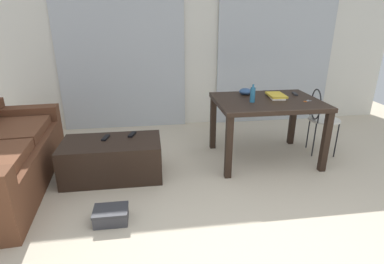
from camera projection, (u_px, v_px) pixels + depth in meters
name	position (u px, v px, depth m)	size (l,w,h in m)	color
ground_plane	(230.00, 180.00, 3.29)	(7.67, 7.67, 0.00)	beige
wall_back	(200.00, 40.00, 4.67)	(6.26, 0.10, 2.64)	silver
curtains	(201.00, 50.00, 4.64)	(4.28, 0.03, 2.37)	#B2B7BC
coffee_table	(113.00, 159.00, 3.31)	(1.05, 0.57, 0.42)	black
craft_table	(267.00, 108.00, 3.57)	(1.21, 0.92, 0.75)	black
wire_chair	(320.00, 114.00, 3.80)	(0.38, 0.41, 0.84)	silver
bottle_near	(253.00, 95.00, 3.41)	(0.06, 0.06, 0.20)	teal
bowl	(246.00, 91.00, 3.76)	(0.16, 0.16, 0.08)	#2D4C7A
book_stack	(276.00, 96.00, 3.63)	(0.20, 0.31, 0.04)	silver
tv_remote_on_table	(295.00, 94.00, 3.77)	(0.04, 0.15, 0.02)	#232326
scissors	(307.00, 101.00, 3.47)	(0.11, 0.08, 0.00)	#9EA0A5
tv_remote_primary	(132.00, 134.00, 3.40)	(0.05, 0.15, 0.02)	black
tv_remote_secondary	(106.00, 138.00, 3.31)	(0.05, 0.15, 0.02)	black
shoebox	(111.00, 215.00, 2.61)	(0.29, 0.22, 0.13)	#38383D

